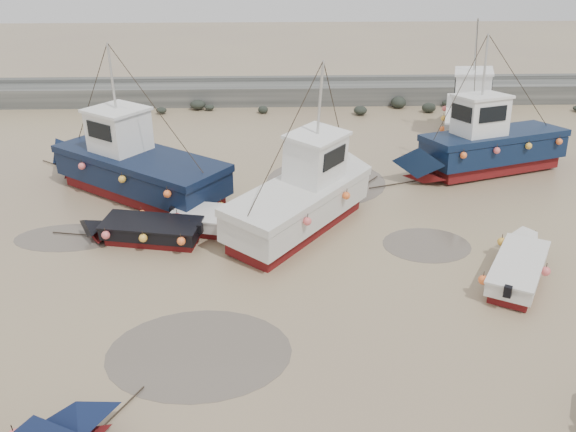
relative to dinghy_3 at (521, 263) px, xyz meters
name	(u,v)px	position (x,y,z in m)	size (l,w,h in m)	color
ground	(288,291)	(-7.54, -0.52, -0.55)	(120.00, 120.00, 0.00)	#97865E
seawall	(278,93)	(-7.50, 21.47, 0.08)	(60.00, 4.92, 1.50)	#62625D
puddle_a	(199,352)	(-10.03, -3.36, -0.55)	(5.00, 5.00, 0.01)	brown
puddle_b	(427,245)	(-2.45, 2.22, -0.55)	(3.18, 3.18, 0.01)	brown
puddle_c	(69,237)	(-15.55, 3.20, -0.55)	(4.00, 4.00, 0.01)	brown
puddle_d	(326,181)	(-5.54, 8.17, -0.55)	(5.40, 5.40, 0.01)	brown
dinghy_3	(521,263)	(0.00, 0.00, 0.00)	(3.66, 5.23, 1.43)	#660B0E
dinghy_4	(143,228)	(-12.71, 2.86, 0.00)	(5.79, 2.34, 1.43)	#660B0E
dinghy_5	(224,219)	(-9.82, 3.39, 0.01)	(5.35, 2.51, 1.43)	#660B0E
cabin_boat_0	(130,164)	(-14.03, 7.25, 0.76)	(9.80, 7.68, 6.22)	#660B0E
cabin_boat_1	(307,193)	(-6.69, 3.96, 0.80)	(6.89, 8.37, 6.22)	#660B0E
cabin_boat_2	(484,145)	(1.80, 8.99, 0.80)	(9.67, 4.74, 6.22)	#660B0E
cabin_boat_3	(473,114)	(2.90, 13.92, 0.82)	(4.70, 9.21, 6.22)	#660B0E
person	(179,206)	(-11.87, 5.81, -0.55)	(0.62, 0.40, 1.69)	#171C35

